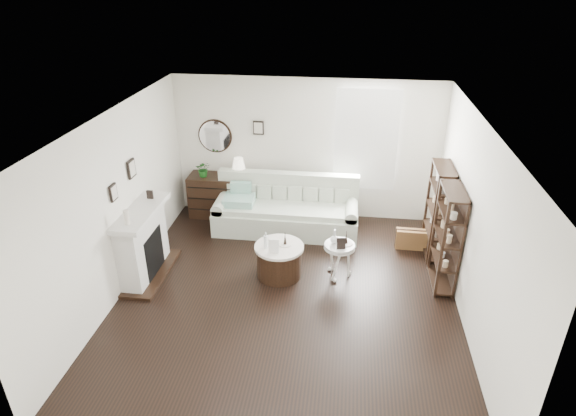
# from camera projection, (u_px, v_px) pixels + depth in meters

# --- Properties ---
(room) EXTENTS (5.50, 5.50, 5.50)m
(room) POSITION_uv_depth(u_px,v_px,m) (346.00, 140.00, 8.84)
(room) COLOR black
(room) RESTS_ON ground
(fireplace) EXTENTS (0.50, 1.40, 1.84)m
(fireplace) POSITION_uv_depth(u_px,v_px,m) (144.00, 245.00, 7.54)
(fireplace) COLOR silver
(fireplace) RESTS_ON ground
(shelf_unit_far) EXTENTS (0.30, 0.80, 1.60)m
(shelf_unit_far) POSITION_uv_depth(u_px,v_px,m) (438.00, 211.00, 8.00)
(shelf_unit_far) COLOR black
(shelf_unit_far) RESTS_ON ground
(shelf_unit_near) EXTENTS (0.30, 0.80, 1.60)m
(shelf_unit_near) POSITION_uv_depth(u_px,v_px,m) (447.00, 239.00, 7.20)
(shelf_unit_near) COLOR black
(shelf_unit_near) RESTS_ON ground
(sofa) EXTENTS (2.64, 0.91, 1.03)m
(sofa) POSITION_uv_depth(u_px,v_px,m) (286.00, 212.00, 8.98)
(sofa) COLOR #ACB7A3
(sofa) RESTS_ON ground
(quilt) EXTENTS (0.56, 0.47, 0.14)m
(quilt) POSITION_uv_depth(u_px,v_px,m) (239.00, 200.00, 8.84)
(quilt) COLOR #217B51
(quilt) RESTS_ON sofa
(suitcase) EXTENTS (0.53, 0.19, 0.35)m
(suitcase) POSITION_uv_depth(u_px,v_px,m) (411.00, 239.00, 8.42)
(suitcase) COLOR brown
(suitcase) RESTS_ON ground
(dresser) EXTENTS (1.25, 0.54, 0.83)m
(dresser) POSITION_uv_depth(u_px,v_px,m) (222.00, 196.00, 9.44)
(dresser) COLOR black
(dresser) RESTS_ON ground
(table_lamp) EXTENTS (0.31, 0.31, 0.39)m
(table_lamp) POSITION_uv_depth(u_px,v_px,m) (239.00, 168.00, 9.12)
(table_lamp) COLOR #F2E5CB
(table_lamp) RESTS_ON dresser
(potted_plant) EXTENTS (0.33, 0.30, 0.31)m
(potted_plant) POSITION_uv_depth(u_px,v_px,m) (203.00, 169.00, 9.17)
(potted_plant) COLOR #175318
(potted_plant) RESTS_ON dresser
(drum_table) EXTENTS (0.78, 0.78, 0.54)m
(drum_table) POSITION_uv_depth(u_px,v_px,m) (279.00, 260.00, 7.64)
(drum_table) COLOR black
(drum_table) RESTS_ON ground
(pedestal_table) EXTENTS (0.49, 0.49, 0.59)m
(pedestal_table) POSITION_uv_depth(u_px,v_px,m) (340.00, 247.00, 7.49)
(pedestal_table) COLOR white
(pedestal_table) RESTS_ON ground
(eiffel_drum) EXTENTS (0.13, 0.13, 0.19)m
(eiffel_drum) POSITION_uv_depth(u_px,v_px,m) (285.00, 239.00, 7.51)
(eiffel_drum) COLOR black
(eiffel_drum) RESTS_ON drum_table
(bottle_drum) EXTENTS (0.06, 0.06, 0.27)m
(bottle_drum) POSITION_uv_depth(u_px,v_px,m) (266.00, 240.00, 7.40)
(bottle_drum) COLOR silver
(bottle_drum) RESTS_ON drum_table
(card_frame_drum) EXTENTS (0.16, 0.07, 0.21)m
(card_frame_drum) POSITION_uv_depth(u_px,v_px,m) (274.00, 246.00, 7.30)
(card_frame_drum) COLOR silver
(card_frame_drum) RESTS_ON drum_table
(eiffel_ped) EXTENTS (0.14, 0.14, 0.20)m
(eiffel_ped) POSITION_uv_depth(u_px,v_px,m) (346.00, 238.00, 7.44)
(eiffel_ped) COLOR black
(eiffel_ped) RESTS_ON pedestal_table
(flask_ped) EXTENTS (0.13, 0.13, 0.24)m
(flask_ped) POSITION_uv_depth(u_px,v_px,m) (335.00, 237.00, 7.44)
(flask_ped) COLOR silver
(flask_ped) RESTS_ON pedestal_table
(card_frame_ped) EXTENTS (0.14, 0.08, 0.18)m
(card_frame_ped) POSITION_uv_depth(u_px,v_px,m) (341.00, 244.00, 7.31)
(card_frame_ped) COLOR black
(card_frame_ped) RESTS_ON pedestal_table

